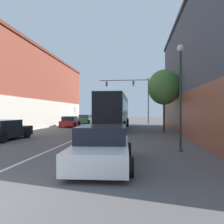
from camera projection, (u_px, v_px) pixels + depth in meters
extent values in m
cube|color=silver|center=(95.00, 131.00, 21.02)|extent=(0.14, 46.69, 0.01)
cube|color=brown|center=(18.00, 88.00, 24.82)|extent=(6.04, 29.58, 8.95)
cube|color=beige|center=(43.00, 114.00, 24.45)|extent=(0.24, 28.99, 3.13)
cube|color=brown|center=(18.00, 51.00, 24.81)|extent=(6.29, 29.88, 0.30)
cube|color=#995138|center=(186.00, 115.00, 15.73)|extent=(0.24, 24.52, 3.20)
cube|color=#145133|center=(114.00, 111.00, 23.22)|extent=(2.65, 11.84, 3.27)
cube|color=black|center=(114.00, 106.00, 23.22)|extent=(2.69, 11.60, 1.04)
cube|color=beige|center=(114.00, 114.00, 23.22)|extent=(2.68, 11.72, 0.33)
cube|color=black|center=(107.00, 111.00, 17.38)|extent=(2.43, 0.10, 3.13)
cylinder|color=black|center=(107.00, 122.00, 27.00)|extent=(0.31, 1.00, 1.00)
cylinder|color=black|center=(127.00, 123.00, 26.72)|extent=(0.31, 1.00, 1.00)
cylinder|color=black|center=(96.00, 126.00, 19.72)|extent=(0.31, 1.00, 1.00)
cylinder|color=black|center=(124.00, 127.00, 19.45)|extent=(0.31, 1.00, 1.00)
cube|color=silver|center=(102.00, 151.00, 7.46)|extent=(2.05, 4.46, 0.60)
cube|color=black|center=(103.00, 134.00, 7.72)|extent=(1.78, 2.36, 0.56)
cylinder|color=black|center=(83.00, 149.00, 8.87)|extent=(0.26, 0.58, 0.57)
cylinder|color=black|center=(128.00, 150.00, 8.76)|extent=(0.26, 0.58, 0.57)
cylinder|color=black|center=(64.00, 166.00, 6.17)|extent=(0.26, 0.58, 0.57)
cylinder|color=black|center=(130.00, 167.00, 6.06)|extent=(0.26, 0.58, 0.57)
cube|color=black|center=(4.00, 132.00, 14.01)|extent=(1.84, 4.25, 0.63)
cube|color=black|center=(2.00, 124.00, 13.81)|extent=(1.61, 2.24, 0.48)
cylinder|color=black|center=(5.00, 133.00, 15.43)|extent=(0.25, 0.68, 0.67)
cylinder|color=black|center=(27.00, 133.00, 15.14)|extent=(0.25, 0.68, 0.67)
cylinder|color=black|center=(2.00, 137.00, 12.59)|extent=(0.25, 0.68, 0.67)
cube|color=#285633|center=(86.00, 120.00, 33.96)|extent=(2.00, 4.06, 0.71)
cube|color=black|center=(86.00, 116.00, 33.76)|extent=(1.72, 2.16, 0.47)
cylinder|color=black|center=(83.00, 121.00, 35.33)|extent=(0.27, 0.65, 0.63)
cylinder|color=black|center=(94.00, 121.00, 34.98)|extent=(0.27, 0.65, 0.63)
cylinder|color=black|center=(78.00, 122.00, 32.94)|extent=(0.27, 0.65, 0.63)
cylinder|color=black|center=(89.00, 122.00, 32.58)|extent=(0.27, 0.65, 0.63)
cube|color=red|center=(70.00, 123.00, 26.55)|extent=(1.98, 4.37, 0.58)
cube|color=black|center=(70.00, 118.00, 26.34)|extent=(1.68, 2.33, 0.52)
cylinder|color=black|center=(66.00, 123.00, 27.90)|extent=(0.27, 0.66, 0.65)
cylinder|color=black|center=(79.00, 123.00, 27.84)|extent=(0.27, 0.66, 0.65)
cylinder|color=black|center=(60.00, 125.00, 25.27)|extent=(0.27, 0.66, 0.65)
cylinder|color=black|center=(75.00, 125.00, 25.20)|extent=(0.27, 0.66, 0.65)
cylinder|color=#333338|center=(148.00, 101.00, 33.57)|extent=(0.18, 0.18, 7.05)
cylinder|color=#333338|center=(124.00, 80.00, 34.04)|extent=(7.64, 0.12, 0.12)
cube|color=#234723|center=(133.00, 83.00, 33.85)|extent=(0.28, 0.24, 0.80)
sphere|color=black|center=(133.00, 82.00, 33.70)|extent=(0.18, 0.18, 0.18)
sphere|color=black|center=(133.00, 83.00, 33.70)|extent=(0.18, 0.18, 0.18)
sphere|color=green|center=(133.00, 85.00, 33.70)|extent=(0.18, 0.18, 0.18)
cube|color=#234723|center=(107.00, 84.00, 34.37)|extent=(0.28, 0.24, 0.80)
sphere|color=red|center=(107.00, 82.00, 34.22)|extent=(0.18, 0.18, 0.18)
sphere|color=black|center=(107.00, 84.00, 34.22)|extent=(0.18, 0.18, 0.18)
sphere|color=black|center=(107.00, 85.00, 34.22)|extent=(0.18, 0.18, 0.18)
cone|color=#233323|center=(181.00, 149.00, 9.95)|extent=(0.26, 0.26, 0.20)
cylinder|color=#233323|center=(181.00, 101.00, 9.95)|extent=(0.10, 0.10, 4.61)
sphere|color=#EFE5CC|center=(181.00, 48.00, 9.94)|extent=(0.32, 0.32, 0.32)
cylinder|color=#4C3823|center=(164.00, 117.00, 18.83)|extent=(0.17, 0.17, 2.77)
ellipsoid|color=#4C843D|center=(164.00, 87.00, 18.83)|extent=(2.76, 2.48, 3.03)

